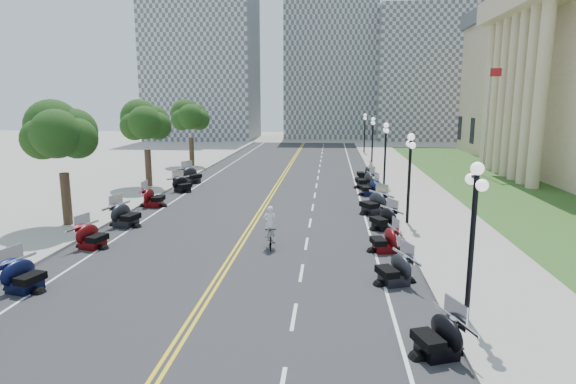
{
  "coord_description": "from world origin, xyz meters",
  "views": [
    {
      "loc": [
        4.29,
        -22.43,
        6.91
      ],
      "look_at": [
        2.05,
        2.83,
        2.0
      ],
      "focal_mm": 30.0,
      "sensor_mm": 36.0,
      "label": 1
    }
  ],
  "objects": [
    {
      "name": "lane_dash_18",
      "position": [
        3.2,
        48.0,
        0.01
      ],
      "size": [
        0.12,
        2.0,
        0.0
      ],
      "primitive_type": "cube",
      "color": "white",
      "rests_on": "road"
    },
    {
      "name": "lane_dash_11",
      "position": [
        3.2,
        20.0,
        0.01
      ],
      "size": [
        0.12,
        2.0,
        0.0
      ],
      "primitive_type": "cube",
      "color": "white",
      "rests_on": "road"
    },
    {
      "name": "motorcycle_n_4",
      "position": [
        6.77,
        -4.84,
        0.64
      ],
      "size": [
        2.37,
        2.37,
        1.29
      ],
      "primitive_type": null,
      "rotation": [
        0.0,
        0.0,
        -1.21
      ],
      "color": "black",
      "rests_on": "road"
    },
    {
      "name": "motorcycle_n_5",
      "position": [
        6.82,
        -0.9,
        0.63
      ],
      "size": [
        2.12,
        2.12,
        1.27
      ],
      "primitive_type": null,
      "rotation": [
        0.0,
        0.0,
        -1.38
      ],
      "color": "#590A0C",
      "rests_on": "road"
    },
    {
      "name": "street_lamp_5",
      "position": [
        8.6,
        40.0,
        2.6
      ],
      "size": [
        0.5,
        1.2,
        4.9
      ],
      "primitive_type": null,
      "color": "black",
      "rests_on": "sidewalk_north"
    },
    {
      "name": "motorcycle_n_8",
      "position": [
        7.16,
        12.35,
        0.66
      ],
      "size": [
        2.23,
        2.23,
        1.33
      ],
      "primitive_type": null,
      "rotation": [
        0.0,
        0.0,
        -1.37
      ],
      "color": "black",
      "rests_on": "road"
    },
    {
      "name": "motorcycle_n_7",
      "position": [
        6.96,
        6.61,
        0.74
      ],
      "size": [
        2.91,
        2.91,
        1.48
      ],
      "primitive_type": null,
      "rotation": [
        0.0,
        0.0,
        -1.02
      ],
      "color": "black",
      "rests_on": "road"
    },
    {
      "name": "motorcycle_s_5",
      "position": [
        -6.81,
        -1.55,
        0.64
      ],
      "size": [
        2.22,
        2.22,
        1.28
      ],
      "primitive_type": null,
      "rotation": [
        0.0,
        0.0,
        1.33
      ],
      "color": "#590A0C",
      "rests_on": "road"
    },
    {
      "name": "lawn",
      "position": [
        17.5,
        18.0,
        0.05
      ],
      "size": [
        9.0,
        60.0,
        0.1
      ],
      "primitive_type": "cube",
      "color": "#356023",
      "rests_on": "ground"
    },
    {
      "name": "distant_block_a",
      "position": [
        -18.0,
        62.0,
        13.0
      ],
      "size": [
        18.0,
        14.0,
        26.0
      ],
      "primitive_type": "cube",
      "color": "gray",
      "rests_on": "ground"
    },
    {
      "name": "cyclist_rider",
      "position": [
        1.53,
        -0.78,
        1.9
      ],
      "size": [
        0.61,
        0.4,
        1.68
      ],
      "primitive_type": "imported",
      "rotation": [
        0.0,
        0.0,
        3.14
      ],
      "color": "white",
      "rests_on": "bicycle"
    },
    {
      "name": "lane_dash_7",
      "position": [
        3.2,
        4.0,
        0.01
      ],
      "size": [
        0.12,
        2.0,
        0.0
      ],
      "primitive_type": "cube",
      "color": "white",
      "rests_on": "road"
    },
    {
      "name": "street_lamp_4",
      "position": [
        8.6,
        28.0,
        2.6
      ],
      "size": [
        0.5,
        1.2,
        4.9
      ],
      "primitive_type": null,
      "color": "black",
      "rests_on": "sidewalk_north"
    },
    {
      "name": "street_lamp_3",
      "position": [
        8.6,
        16.0,
        2.6
      ],
      "size": [
        0.5,
        1.2,
        4.9
      ],
      "primitive_type": null,
      "color": "black",
      "rests_on": "sidewalk_north"
    },
    {
      "name": "lane_dash_15",
      "position": [
        3.2,
        36.0,
        0.01
      ],
      "size": [
        0.12,
        2.0,
        0.0
      ],
      "primitive_type": "cube",
      "color": "white",
      "rests_on": "road"
    },
    {
      "name": "street_lamp_1",
      "position": [
        8.6,
        -8.0,
        2.6
      ],
      "size": [
        0.5,
        1.2,
        4.9
      ],
      "primitive_type": null,
      "color": "black",
      "rests_on": "sidewalk_north"
    },
    {
      "name": "motorcycle_s_4",
      "position": [
        -6.77,
        -6.74,
        0.66
      ],
      "size": [
        2.27,
        2.27,
        1.31
      ],
      "primitive_type": null,
      "rotation": [
        0.0,
        0.0,
        1.33
      ],
      "color": "black",
      "rests_on": "road"
    },
    {
      "name": "lane_dash_13",
      "position": [
        3.2,
        28.0,
        0.01
      ],
      "size": [
        0.12,
        2.0,
        0.0
      ],
      "primitive_type": "cube",
      "color": "white",
      "rests_on": "road"
    },
    {
      "name": "lane_dash_14",
      "position": [
        3.2,
        32.0,
        0.01
      ],
      "size": [
        0.12,
        2.0,
        0.0
      ],
      "primitive_type": "cube",
      "color": "white",
      "rests_on": "road"
    },
    {
      "name": "distant_block_c",
      "position": [
        22.0,
        65.0,
        11.0
      ],
      "size": [
        20.0,
        14.0,
        22.0
      ],
      "primitive_type": "cube",
      "color": "gray",
      "rests_on": "ground"
    },
    {
      "name": "tree_2",
      "position": [
        -10.0,
        2.0,
        4.75
      ],
      "size": [
        4.8,
        4.8,
        9.2
      ],
      "primitive_type": null,
      "color": "#235619",
      "rests_on": "sidewalk_south"
    },
    {
      "name": "motorcycle_n_6",
      "position": [
        7.2,
        3.02,
        0.65
      ],
      "size": [
        2.52,
        2.52,
        1.3
      ],
      "primitive_type": null,
      "rotation": [
        0.0,
        0.0,
        -1.09
      ],
      "color": "black",
      "rests_on": "road"
    },
    {
      "name": "lane_dash_9",
      "position": [
        3.2,
        12.0,
        0.01
      ],
      "size": [
        0.12,
        2.0,
        0.0
      ],
      "primitive_type": "cube",
      "color": "white",
      "rests_on": "road"
    },
    {
      "name": "tree_4",
      "position": [
        -10.0,
        26.0,
        4.75
      ],
      "size": [
        4.8,
        4.8,
        9.2
      ],
      "primitive_type": null,
      "color": "#235619",
      "rests_on": "sidewalk_south"
    },
    {
      "name": "motorcycle_s_9",
      "position": [
        -7.26,
        16.46,
        0.73
      ],
      "size": [
        2.9,
        2.9,
        1.46
      ],
      "primitive_type": null,
      "rotation": [
        0.0,
        0.0,
        0.99
      ],
      "color": "black",
      "rests_on": "road"
    },
    {
      "name": "distant_block_b",
      "position": [
        4.0,
        68.0,
        15.0
      ],
      "size": [
        16.0,
        12.0,
        30.0
      ],
      "primitive_type": "cube",
      "color": "gray",
      "rests_on": "ground"
    },
    {
      "name": "lane_dash_16",
      "position": [
        3.2,
        40.0,
        0.01
      ],
      "size": [
        0.12,
        2.0,
        0.0
      ],
      "primitive_type": "cube",
      "color": "white",
      "rests_on": "road"
    },
    {
      "name": "motorcycle_n_3",
      "position": [
        7.27,
        -10.03,
        0.63
      ],
      "size": [
        2.32,
        2.32,
        1.26
      ],
      "primitive_type": null,
      "rotation": [
        0.0,
        0.0,
        -1.21
      ],
      "color": "black",
      "rests_on": "road"
    },
    {
      "name": "lane_dash_8",
      "position": [
        3.2,
        8.0,
        0.01
      ],
      "size": [
        0.12,
        2.0,
        0.0
      ],
      "primitive_type": "cube",
      "color": "white",
      "rests_on": "road"
    },
    {
      "name": "lane_dash_6",
      "position": [
        3.2,
        0.0,
        0.01
      ],
      "size": [
        0.12,
        2.0,
        0.0
      ],
      "primitive_type": "cube",
      "color": "white",
      "rests_on": "road"
    },
    {
      "name": "sidewalk_north",
      "position": [
        10.5,
        10.0,
        0.07
      ],
      "size": [
        5.0,
        90.0,
        0.15
      ],
      "primitive_type": "cube",
      "color": "#9E9991",
      "rests_on": "ground"
    },
    {
      "name": "lane_dash_17",
      "position": [
        3.2,
        44.0,
        0.01
      ],
      "size": [
        0.12,
        2.0,
        0.0
      ],
      "primitive_type": "cube",
      "color": "white",
      "rests_on": "road"
    },
    {
      "name": "ground",
      "position": [
        0.0,
        0.0,
        0.0
      ],
      "size": [
        160.0,
        160.0,
        0.0
      ],
      "primitive_type": "plane",
      "color": "gray"
    },
    {
      "name": "centerline_yellow_b",
      "position": [
        0.12,
        10.0,
        0.01
      ],
      "size": [
        0.12,
        90.0,
        0.0
      ],
      "primitive_type": "cube",
      "color": "yellow",
      "rests_on": "road"
    },
    {
      "name": "lane_dash_4",
      "position": [
        3.2,
        -8.0,
        0.01
      ],
      "size": [
        0.12,
        2.0,
        0.0
      ],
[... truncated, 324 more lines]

